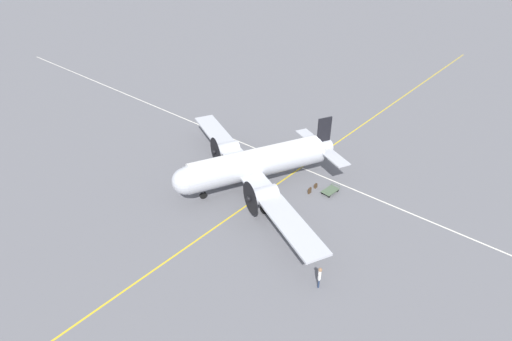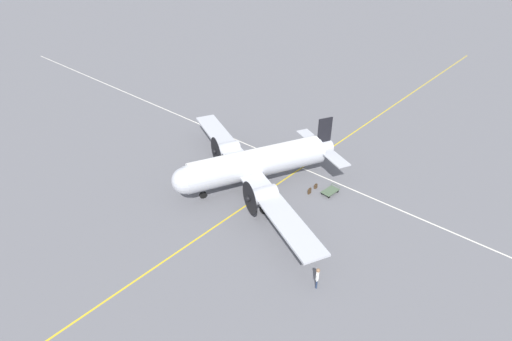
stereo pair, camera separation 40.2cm
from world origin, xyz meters
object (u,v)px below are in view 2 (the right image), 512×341
Objects in this scene: airliner_main at (252,164)px; crew_foreground at (317,276)px; suitcase_upright_spare at (316,186)px; suitcase_near_door at (310,191)px; baggage_cart at (330,191)px.

airliner_main is 13.74× the size of crew_foreground.
suitcase_near_door is at bearing -176.95° from suitcase_upright_spare.
crew_foreground is at bearing -145.70° from suitcase_upright_spare.
crew_foreground reaches higher than baggage_cart.
crew_foreground is 3.66× the size of suitcase_upright_spare.
suitcase_near_door is at bearing 9.83° from crew_foreground.
suitcase_upright_spare is (1.15, 0.06, -0.07)m from suitcase_near_door.
crew_foreground is 12.50m from suitcase_upright_spare.
airliner_main is 13.70m from crew_foreground.
crew_foreground is 11.87m from baggage_cart.
airliner_main is at bearing 34.19° from crew_foreground.
airliner_main reaches higher than suitcase_upright_spare.
suitcase_upright_spare is (10.30, 7.03, -0.87)m from crew_foreground.
crew_foreground reaches higher than suitcase_near_door.
airliner_main is at bearing 127.67° from suitcase_upright_spare.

